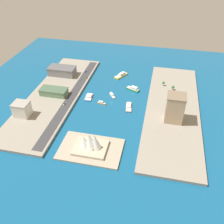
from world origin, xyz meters
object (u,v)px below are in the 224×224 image
object	(u,v)px
ferry_yellow_fast	(121,75)
terminal_long_green	(54,92)
hotel_broad_white	(22,109)
hatchback_blue	(86,71)
apartment_midrise_tan	(175,108)
sedan_silver	(81,79)
ferry_green_doubledeck	(133,89)
water_taxi_orange	(102,103)
yacht_sleek_gray	(112,95)
warehouse_low_gray	(62,71)
taxi_yellow_cab	(86,78)
catamaran_blue	(89,97)
van_white	(64,104)
opera_landmark	(90,143)
barge_flat_brown	(129,106)
traffic_light_waterfront	(76,95)

from	to	relation	value
ferry_yellow_fast	terminal_long_green	world-z (taller)	terminal_long_green
hotel_broad_white	hatchback_blue	world-z (taller)	hotel_broad_white
apartment_midrise_tan	sedan_silver	bearing A→B (deg)	-26.50
ferry_green_doubledeck	water_taxi_orange	world-z (taller)	ferry_green_doubledeck
sedan_silver	hatchback_blue	size ratio (longest dim) A/B	0.95
water_taxi_orange	hatchback_blue	world-z (taller)	hatchback_blue
yacht_sleek_gray	warehouse_low_gray	xyz separation A→B (m)	(93.73, -41.47, 8.75)
ferry_green_doubledeck	hotel_broad_white	size ratio (longest dim) A/B	1.11
ferry_green_doubledeck	warehouse_low_gray	bearing A→B (deg)	-8.72
yacht_sleek_gray	taxi_yellow_cab	bearing A→B (deg)	-36.62
catamaran_blue	warehouse_low_gray	size ratio (longest dim) A/B	0.47
yacht_sleek_gray	water_taxi_orange	bearing A→B (deg)	65.86
van_white	hatchback_blue	world-z (taller)	hatchback_blue
ferry_green_doubledeck	opera_landmark	xyz separation A→B (m)	(27.59, 135.79, 7.42)
sedan_silver	opera_landmark	bearing A→B (deg)	112.24
terminal_long_green	warehouse_low_gray	size ratio (longest dim) A/B	0.90
catamaran_blue	barge_flat_brown	size ratio (longest dim) A/B	0.87
ferry_green_doubledeck	sedan_silver	size ratio (longest dim) A/B	4.87
sedan_silver	taxi_yellow_cab	world-z (taller)	sedan_silver
hatchback_blue	opera_landmark	size ratio (longest dim) A/B	0.13
terminal_long_green	traffic_light_waterfront	size ratio (longest dim) A/B	6.07
traffic_light_waterfront	water_taxi_orange	bearing A→B (deg)	175.61
barge_flat_brown	warehouse_low_gray	xyz separation A→B (m)	(122.31, -64.16, 8.90)
barge_flat_brown	terminal_long_green	bearing A→B (deg)	-1.77
barge_flat_brown	traffic_light_waterfront	xyz separation A→B (m)	(76.48, -2.70, 6.56)
traffic_light_waterfront	apartment_midrise_tan	bearing A→B (deg)	170.52
warehouse_low_gray	opera_landmark	size ratio (longest dim) A/B	1.21
hotel_broad_white	traffic_light_waterfront	distance (m)	77.03
barge_flat_brown	sedan_silver	distance (m)	102.03
barge_flat_brown	ferry_yellow_fast	bearing A→B (deg)	-72.42
apartment_midrise_tan	ferry_green_doubledeck	bearing A→B (deg)	-47.33
yacht_sleek_gray	hotel_broad_white	distance (m)	126.87
yacht_sleek_gray	hatchback_blue	distance (m)	82.73
taxi_yellow_cab	van_white	world-z (taller)	same
opera_landmark	sedan_silver	bearing A→B (deg)	-67.76
yacht_sleek_gray	van_white	xyz separation A→B (m)	(58.78, 40.59, 2.99)
ferry_yellow_fast	hotel_broad_white	bearing A→B (deg)	52.96
ferry_yellow_fast	sedan_silver	world-z (taller)	ferry_yellow_fast
sedan_silver	hatchback_blue	world-z (taller)	hatchback_blue
yacht_sleek_gray	ferry_green_doubledeck	size ratio (longest dim) A/B	0.66
hatchback_blue	van_white	bearing A→B (deg)	89.94
ferry_yellow_fast	warehouse_low_gray	size ratio (longest dim) A/B	0.60
barge_flat_brown	van_white	xyz separation A→B (m)	(87.36, 17.89, 3.14)
van_white	traffic_light_waterfront	world-z (taller)	traffic_light_waterfront
catamaran_blue	sedan_silver	bearing A→B (deg)	-57.82
yacht_sleek_gray	catamaran_blue	distance (m)	34.14
ferry_yellow_fast	catamaran_blue	world-z (taller)	ferry_yellow_fast
catamaran_blue	apartment_midrise_tan	size ratio (longest dim) A/B	0.57
traffic_light_waterfront	barge_flat_brown	bearing A→B (deg)	177.98
traffic_light_waterfront	catamaran_blue	bearing A→B (deg)	-151.29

